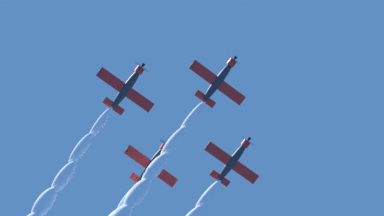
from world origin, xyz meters
name	(u,v)px	position (x,y,z in m)	size (l,w,h in m)	color
airplane_lead	(219,80)	(-4.02, -5.07, 87.84)	(8.96, 10.06, 3.10)	#232328
airplane_left_wingman	(234,160)	(-14.80, 2.65, 87.06)	(8.96, 10.07, 3.01)	#232328
airplane_right_wingman	(127,87)	(-10.95, -17.65, 87.01)	(8.97, 10.07, 2.89)	#232328
airplane_slot_tail	(153,163)	(-21.70, -8.74, 89.43)	(8.97, 10.06, 3.28)	#232328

